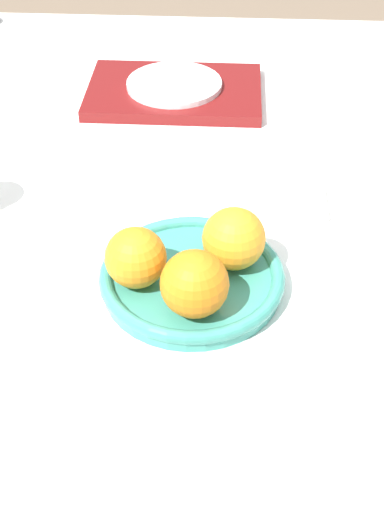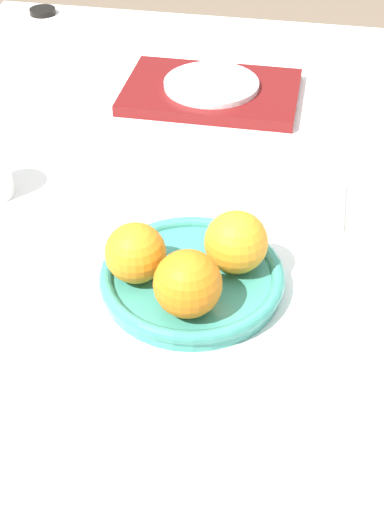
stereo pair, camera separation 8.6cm
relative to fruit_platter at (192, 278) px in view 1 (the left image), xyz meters
name	(u,v)px [view 1 (the left image)]	position (x,y,z in m)	size (l,w,h in m)	color
ground_plane	(208,412)	(0.02, 0.36, -0.74)	(12.00, 12.00, 0.00)	#7A6651
table	(210,298)	(0.02, 0.36, -0.38)	(1.25, 1.03, 0.72)	white
fruit_platter	(192,278)	(0.00, 0.00, 0.00)	(0.23, 0.23, 0.03)	teal
orange_0	(234,239)	(0.05, 0.03, 0.04)	(0.08, 0.08, 0.08)	orange
orange_1	(136,258)	(-0.07, -0.01, 0.04)	(0.07, 0.07, 0.07)	orange
orange_2	(195,284)	(0.01, -0.06, 0.04)	(0.08, 0.08, 0.08)	orange
serving_tray	(174,92)	(-0.06, 0.50, 0.00)	(0.31, 0.21, 0.02)	maroon
side_plate	(174,84)	(-0.06, 0.50, 0.01)	(0.17, 0.17, 0.01)	white
napkin	(274,196)	(0.11, 0.20, -0.01)	(0.15, 0.11, 0.01)	silver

